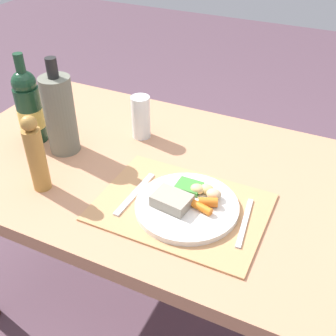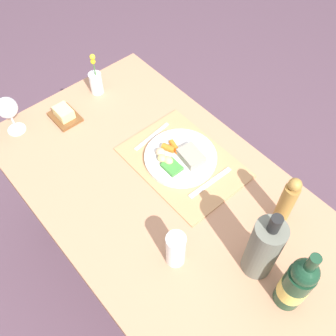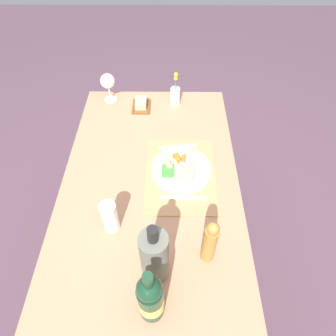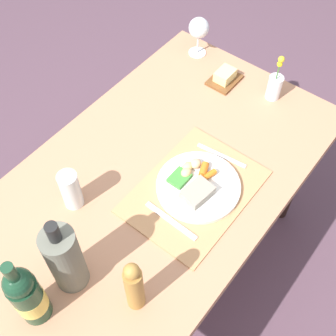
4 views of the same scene
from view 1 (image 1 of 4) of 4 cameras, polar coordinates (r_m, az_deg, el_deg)
The scene contains 10 objects.
ground_plane at distance 1.78m, azimuth 0.51°, elevation -19.40°, with size 8.00×8.00×0.00m, color #573E4B.
dining_table at distance 1.30m, azimuth 0.66°, elevation -2.92°, with size 1.48×0.80×0.72m.
placemat at distance 1.13m, azimuth 1.82°, elevation -5.38°, with size 0.45×0.33×0.01m, color tan.
dinner_plate at distance 1.11m, azimuth 2.61°, elevation -4.94°, with size 0.28×0.28×0.05m.
fork at distance 1.17m, azimuth -4.57°, elevation -3.52°, with size 0.02×0.20×0.01m, color silver.
knife at distance 1.09m, azimuth 10.50°, elevation -7.32°, with size 0.01×0.19×0.01m, color silver.
pepper_mill at distance 1.19m, azimuth -17.68°, elevation 1.70°, with size 0.05×0.05×0.23m.
water_tumbler at distance 1.40m, azimuth -3.73°, elevation 6.66°, with size 0.06×0.06×0.15m.
wine_bottle at distance 1.42m, azimuth -18.53°, elevation 7.91°, with size 0.08×0.08×0.30m.
cooler_bottle at distance 1.33m, azimuth -14.63°, elevation 7.16°, with size 0.10×0.10×0.31m.
Camera 1 is at (0.42, -0.92, 1.47)m, focal length 44.37 mm.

